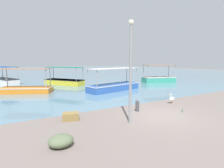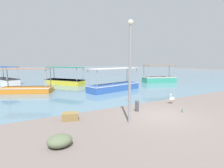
# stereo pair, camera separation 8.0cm
# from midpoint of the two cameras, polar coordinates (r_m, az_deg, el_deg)

# --- Properties ---
(ground) EXTENTS (120.00, 120.00, 0.00)m
(ground) POSITION_cam_midpoint_polar(r_m,az_deg,el_deg) (11.39, 15.94, -9.77)
(ground) COLOR slate
(harbor_water) EXTENTS (110.00, 90.00, 0.00)m
(harbor_water) POSITION_cam_midpoint_polar(r_m,az_deg,el_deg) (56.23, -21.42, 3.69)
(harbor_water) COLOR slate
(harbor_water) RESTS_ON ground
(fishing_boat_near_left) EXTENTS (4.85, 5.68, 2.46)m
(fishing_boat_near_left) POSITION_cam_midpoint_polar(r_m,az_deg,el_deg) (25.42, -15.10, 0.99)
(fishing_boat_near_left) COLOR gold
(fishing_boat_near_left) RESTS_ON harbor_water
(fishing_boat_far_left) EXTENTS (3.77, 5.36, 2.51)m
(fishing_boat_far_left) POSITION_cam_midpoint_polar(r_m,az_deg,el_deg) (29.22, -31.45, 1.04)
(fishing_boat_far_left) COLOR white
(fishing_boat_far_left) RESTS_ON harbor_water
(fishing_boat_far_right) EXTENTS (5.32, 3.35, 2.72)m
(fishing_boat_far_right) POSITION_cam_midpoint_polar(r_m,az_deg,el_deg) (28.09, 15.20, 1.71)
(fishing_boat_far_right) COLOR teal
(fishing_boat_far_right) RESTS_ON harbor_water
(fishing_boat_center) EXTENTS (5.38, 3.90, 2.54)m
(fishing_boat_center) POSITION_cam_midpoint_polar(r_m,az_deg,el_deg) (20.37, -25.99, -1.21)
(fishing_boat_center) COLOR orange
(fishing_boat_center) RESTS_ON harbor_water
(fishing_boat_near_right) EXTENTS (6.78, 3.28, 2.51)m
(fishing_boat_near_right) POSITION_cam_midpoint_polar(r_m,az_deg,el_deg) (19.70, 0.78, -0.58)
(fishing_boat_near_right) COLOR #315DB2
(fishing_boat_near_right) RESTS_ON harbor_water
(pelican) EXTENTS (0.81, 0.35, 0.80)m
(pelican) POSITION_cam_midpoint_polar(r_m,az_deg,el_deg) (14.55, 19.09, -4.59)
(pelican) COLOR #E0997A
(pelican) RESTS_ON ground
(lamp_post) EXTENTS (0.28, 0.28, 5.41)m
(lamp_post) POSITION_cam_midpoint_polar(r_m,az_deg,el_deg) (9.18, 6.14, 5.76)
(lamp_post) COLOR gray
(lamp_post) RESTS_ON ground
(mooring_bollard) EXTENTS (0.27, 0.27, 0.78)m
(mooring_bollard) POSITION_cam_midpoint_polar(r_m,az_deg,el_deg) (11.83, 8.39, -6.81)
(mooring_bollard) COLOR #47474C
(mooring_bollard) RESTS_ON ground
(net_pile) EXTENTS (0.98, 0.84, 0.48)m
(net_pile) POSITION_cam_midpoint_polar(r_m,az_deg,el_deg) (7.45, -16.37, -17.34)
(net_pile) COLOR #5E6C4D
(net_pile) RESTS_ON ground
(cargo_crate) EXTENTS (1.03, 0.85, 0.42)m
(cargo_crate) POSITION_cam_midpoint_polar(r_m,az_deg,el_deg) (10.35, -13.23, -10.23)
(cargo_crate) COLOR olive
(cargo_crate) RESTS_ON ground
(glass_bottle) EXTENTS (0.07, 0.07, 0.27)m
(glass_bottle) POSITION_cam_midpoint_polar(r_m,az_deg,el_deg) (12.39, 22.09, -8.11)
(glass_bottle) COLOR #3F7F4C
(glass_bottle) RESTS_ON ground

